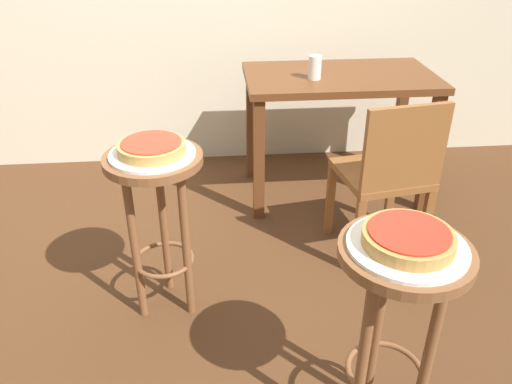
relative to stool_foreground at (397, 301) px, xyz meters
The scene contains 10 objects.
ground_plane 1.12m from the stool_foreground, 140.37° to the left, with size 6.00×6.00×0.00m, color #4C2D19.
stool_foreground is the anchor object (origin of this frame).
serving_plate_foreground 0.20m from the stool_foreground, behind, with size 0.34×0.34×0.01m, color white.
pizza_foreground 0.23m from the stool_foreground, behind, with size 0.26×0.26×0.05m.
stool_middle 1.03m from the stool_foreground, 138.51° to the left, with size 0.39×0.39×0.75m.
serving_plate_middle 1.05m from the stool_foreground, 138.51° to the left, with size 0.34×0.34×0.01m, color silver.
pizza_middle 1.05m from the stool_foreground, 138.51° to the left, with size 0.26×0.26×0.05m.
dining_table 1.67m from the stool_foreground, 83.08° to the left, with size 1.08×0.62×0.76m.
cup_near_edge 1.60m from the stool_foreground, 88.75° to the left, with size 0.07×0.07×0.13m, color silver.
wooden_chair 1.03m from the stool_foreground, 73.08° to the left, with size 0.46×0.46×0.85m.
Camera 1 is at (0.22, -1.76, 1.61)m, focal length 35.97 mm.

